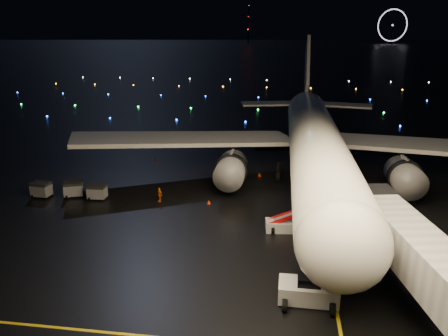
{
  "coord_description": "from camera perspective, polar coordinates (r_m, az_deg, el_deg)",
  "views": [
    {
      "loc": [
        7.67,
        -33.36,
        19.41
      ],
      "look_at": [
        1.27,
        12.0,
        5.0
      ],
      "focal_mm": 35.0,
      "sensor_mm": 36.0,
      "label": 1
    }
  ],
  "objects": [
    {
      "name": "ground",
      "position": [
        334.01,
        6.91,
        14.01
      ],
      "size": [
        2000.0,
        2000.0,
        0.0
      ],
      "primitive_type": "plane",
      "color": "black",
      "rests_on": "ground"
    },
    {
      "name": "airliner",
      "position": [
        59.56,
        11.84,
        7.33
      ],
      "size": [
        66.19,
        62.93,
        18.62
      ],
      "primitive_type": null,
      "rotation": [
        0.0,
        0.0,
        0.01
      ],
      "color": "white",
      "rests_on": "ground"
    },
    {
      "name": "safety_cone_0",
      "position": [
        51.38,
        -1.99,
        -4.45
      ],
      "size": [
        0.43,
        0.43,
        0.49
      ],
      "primitive_type": "cone",
      "rotation": [
        0.0,
        0.0,
        -0.01
      ],
      "color": "#FF2E00",
      "rests_on": "ground"
    },
    {
      "name": "baggage_cart_1",
      "position": [
        56.45,
        -19.08,
        -2.64
      ],
      "size": [
        2.62,
        2.25,
        1.87
      ],
      "primitive_type": "cube",
      "rotation": [
        0.0,
        0.0,
        0.38
      ],
      "color": "gray",
      "rests_on": "ground"
    },
    {
      "name": "baggage_cart_2",
      "position": [
        57.76,
        -22.76,
        -2.62
      ],
      "size": [
        2.33,
        1.75,
        1.86
      ],
      "primitive_type": "cube",
      "rotation": [
        0.0,
        0.0,
        -0.11
      ],
      "color": "gray",
      "rests_on": "ground"
    },
    {
      "name": "pushback_tug",
      "position": [
        34.37,
        10.97,
        -15.18
      ],
      "size": [
        4.45,
        2.38,
        2.1
      ],
      "primitive_type": "cube",
      "rotation": [
        0.0,
        0.0,
        -0.01
      ],
      "color": "silver",
      "rests_on": "ground"
    },
    {
      "name": "safety_cone_2",
      "position": [
        60.97,
        -0.24,
        -0.87
      ],
      "size": [
        0.45,
        0.45,
        0.46
      ],
      "primitive_type": "cone",
      "rotation": [
        0.0,
        0.0,
        0.13
      ],
      "color": "#FF2E00",
      "rests_on": "ground"
    },
    {
      "name": "lane_cross",
      "position": [
        32.9,
        -17.43,
        -19.6
      ],
      "size": [
        60.0,
        0.25,
        0.02
      ],
      "primitive_type": "cube",
      "color": "gold",
      "rests_on": "ground"
    },
    {
      "name": "lane_centre",
      "position": [
        52.28,
        12.24,
        -4.74
      ],
      "size": [
        0.25,
        80.0,
        0.02
      ],
      "primitive_type": "cube",
      "color": "gold",
      "rests_on": "ground"
    },
    {
      "name": "crew_c",
      "position": [
        52.41,
        -8.43,
        -3.46
      ],
      "size": [
        1.04,
        0.97,
        1.72
      ],
      "primitive_type": "imported",
      "rotation": [
        0.0,
        0.0,
        -0.7
      ],
      "color": "orange",
      "rests_on": "ground"
    },
    {
      "name": "radio_mast",
      "position": [
        776.41,
        3.2,
        18.37
      ],
      "size": [
        1.8,
        1.8,
        64.0
      ],
      "primitive_type": "cylinder",
      "color": "black",
      "rests_on": "ground"
    },
    {
      "name": "safety_cone_1",
      "position": [
        61.09,
        4.66,
        -0.85
      ],
      "size": [
        0.58,
        0.58,
        0.54
      ],
      "primitive_type": "cone",
      "rotation": [
        0.0,
        0.0,
        0.25
      ],
      "color": "#FF2E00",
      "rests_on": "ground"
    },
    {
      "name": "belt_loader",
      "position": [
        44.74,
        8.48,
        -6.13
      ],
      "size": [
        6.97,
        2.6,
        3.3
      ],
      "primitive_type": null,
      "rotation": [
        0.0,
        0.0,
        0.11
      ],
      "color": "silver",
      "rests_on": "ground"
    },
    {
      "name": "ferris_wheel",
      "position": [
        770.67,
        21.14,
        16.85
      ],
      "size": [
        49.33,
        16.8,
        52.0
      ],
      "primitive_type": null,
      "rotation": [
        0.0,
        0.0,
        0.26
      ],
      "color": "black",
      "rests_on": "ground"
    },
    {
      "name": "safety_cone_3",
      "position": [
        69.44,
        -8.97,
        1.21
      ],
      "size": [
        0.5,
        0.5,
        0.47
      ],
      "primitive_type": "cone",
      "rotation": [
        0.0,
        0.0,
        0.25
      ],
      "color": "#FF2E00",
      "rests_on": "ground"
    },
    {
      "name": "baggage_cart_0",
      "position": [
        54.74,
        -16.24,
        -3.04
      ],
      "size": [
        2.15,
        1.54,
        1.79
      ],
      "primitive_type": "cube",
      "rotation": [
        0.0,
        0.0,
        0.03
      ],
      "color": "gray",
      "rests_on": "ground"
    },
    {
      "name": "taxiway_lights",
      "position": [
        140.89,
        4.91,
        9.56
      ],
      "size": [
        164.0,
        92.0,
        0.36
      ],
      "primitive_type": null,
      "color": "black",
      "rests_on": "ground"
    }
  ]
}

